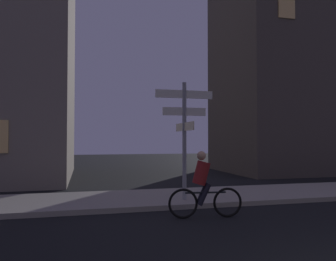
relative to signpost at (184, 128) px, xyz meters
name	(u,v)px	position (x,y,z in m)	size (l,w,h in m)	color
sidewalk_kerb	(206,196)	(0.94, 0.73, -2.15)	(40.00, 2.93, 0.14)	gray
signpost	(184,128)	(0.00, 0.00, 0.00)	(1.75, 1.71, 3.44)	gray
cyclist	(203,187)	(-0.06, -1.75, -1.48)	(1.82, 0.37, 1.61)	black
building_right_block	(325,60)	(11.63, 7.95, 4.65)	(13.09, 6.45, 13.74)	#4C443D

